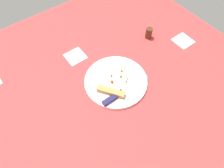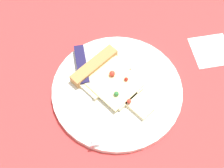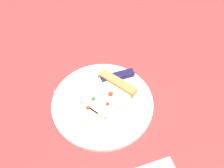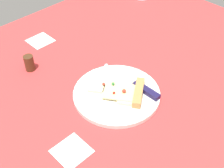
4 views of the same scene
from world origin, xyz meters
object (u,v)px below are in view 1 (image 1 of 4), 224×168
(knife, at_px, (120,92))
(pepper_shaker, at_px, (149,33))
(pizza_slice, at_px, (114,84))
(plate, at_px, (116,81))

(knife, relative_size, pepper_shaker, 4.15)
(pizza_slice, bearing_deg, plate, 89.97)
(pizza_slice, distance_m, knife, 0.05)
(plate, relative_size, pizza_slice, 1.50)
(pizza_slice, height_order, pepper_shaker, pepper_shaker)
(pepper_shaker, bearing_deg, pizza_slice, -157.14)
(pizza_slice, relative_size, knife, 0.78)
(plate, height_order, pepper_shaker, pepper_shaker)
(pizza_slice, bearing_deg, pepper_shaker, 78.08)
(plate, relative_size, pepper_shaker, 4.85)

